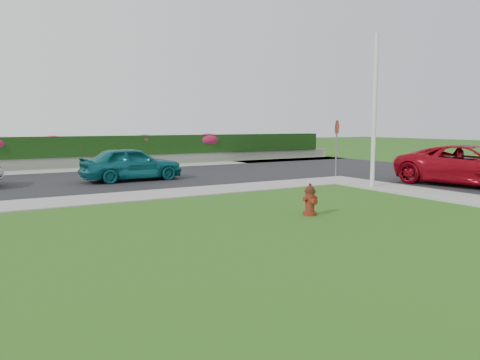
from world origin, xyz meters
TOP-DOWN VIEW (x-y plane):
  - ground at (0.00, 0.00)m, footprint 120.00×120.00m
  - street_far at (-5.00, 14.00)m, footprint 26.00×8.00m
  - curb_corner at (7.00, 9.00)m, footprint 2.00×2.00m
  - sidewalk_beyond at (-1.00, 19.00)m, footprint 34.00×2.00m
  - retaining_wall at (-1.00, 20.50)m, footprint 34.00×0.40m
  - hedge at (-1.00, 20.60)m, footprint 32.00×0.90m
  - fire_hydrant at (1.17, 3.67)m, footprint 0.42×0.40m
  - suv_red at (9.90, 4.90)m, footprint 3.59×5.89m
  - sedan_teal at (-0.56, 13.08)m, footprint 4.10×1.71m
  - utility_pole at (6.54, 6.69)m, footprint 0.16×0.16m
  - stop_sign at (7.74, 10.01)m, footprint 0.61×0.36m
  - flower_clump_d at (-2.43, 20.50)m, footprint 1.05×0.68m
  - flower_clump_e at (2.55, 20.50)m, footprint 1.12×0.72m
  - flower_clump_f at (6.64, 20.50)m, footprint 1.56×1.00m

SIDE VIEW (x-z plane):
  - ground at x=0.00m, z-range 0.00..0.00m
  - street_far at x=-5.00m, z-range 0.00..0.04m
  - curb_corner at x=7.00m, z-range 0.00..0.04m
  - sidewalk_beyond at x=-1.00m, z-range 0.00..0.04m
  - retaining_wall at x=-1.00m, z-range 0.00..0.60m
  - fire_hydrant at x=1.17m, z-range -0.02..0.80m
  - sedan_teal at x=-0.56m, z-range 0.04..1.43m
  - suv_red at x=9.90m, z-range 0.04..1.57m
  - hedge at x=-1.00m, z-range 0.60..1.70m
  - flower_clump_f at x=6.64m, z-range 1.00..1.78m
  - flower_clump_e at x=2.55m, z-range 1.20..1.76m
  - flower_clump_d at x=-2.43m, z-range 1.23..1.75m
  - stop_sign at x=7.74m, z-range 0.62..3.18m
  - utility_pole at x=6.54m, z-range 0.00..5.57m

